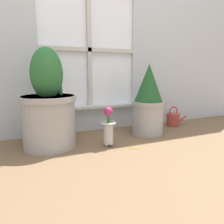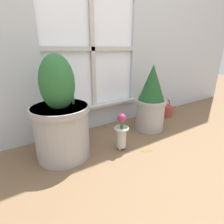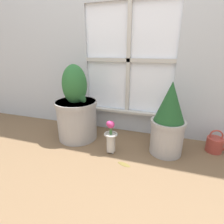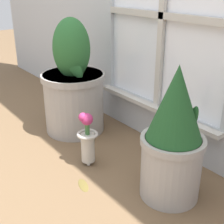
{
  "view_description": "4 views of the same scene",
  "coord_description": "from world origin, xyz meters",
  "px_view_note": "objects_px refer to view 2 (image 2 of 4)",
  "views": [
    {
      "loc": [
        -0.64,
        -1.26,
        0.55
      ],
      "look_at": [
        0.05,
        0.27,
        0.24
      ],
      "focal_mm": 35.0,
      "sensor_mm": 36.0,
      "label": 1
    },
    {
      "loc": [
        -0.73,
        -0.79,
        0.75
      ],
      "look_at": [
        -0.02,
        0.32,
        0.27
      ],
      "focal_mm": 28.0,
      "sensor_mm": 36.0,
      "label": 2
    },
    {
      "loc": [
        0.39,
        -1.06,
        0.85
      ],
      "look_at": [
        -0.04,
        0.28,
        0.34
      ],
      "focal_mm": 28.0,
      "sensor_mm": 36.0,
      "label": 3
    },
    {
      "loc": [
        1.21,
        -0.59,
        0.93
      ],
      "look_at": [
        0.01,
        0.32,
        0.28
      ],
      "focal_mm": 50.0,
      "sensor_mm": 36.0,
      "label": 4
    }
  ],
  "objects_px": {
    "potted_plant_right": "(151,100)",
    "watering_can": "(166,110)",
    "flower_vase": "(122,130)",
    "potted_plant_left": "(61,119)"
  },
  "relations": [
    {
      "from": "potted_plant_right",
      "to": "watering_can",
      "type": "relative_size",
      "value": 2.59
    },
    {
      "from": "potted_plant_right",
      "to": "flower_vase",
      "type": "relative_size",
      "value": 2.06
    },
    {
      "from": "potted_plant_left",
      "to": "flower_vase",
      "type": "height_order",
      "value": "potted_plant_left"
    },
    {
      "from": "potted_plant_right",
      "to": "potted_plant_left",
      "type": "bearing_deg",
      "value": 179.42
    },
    {
      "from": "potted_plant_right",
      "to": "watering_can",
      "type": "distance_m",
      "value": 0.48
    },
    {
      "from": "flower_vase",
      "to": "watering_can",
      "type": "xyz_separation_m",
      "value": [
        0.85,
        0.3,
        -0.09
      ]
    },
    {
      "from": "watering_can",
      "to": "potted_plant_left",
      "type": "bearing_deg",
      "value": -173.89
    },
    {
      "from": "potted_plant_right",
      "to": "watering_can",
      "type": "height_order",
      "value": "potted_plant_right"
    },
    {
      "from": "potted_plant_right",
      "to": "watering_can",
      "type": "bearing_deg",
      "value": 19.41
    },
    {
      "from": "potted_plant_right",
      "to": "flower_vase",
      "type": "xyz_separation_m",
      "value": [
        -0.45,
        -0.15,
        -0.13
      ]
    }
  ]
}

